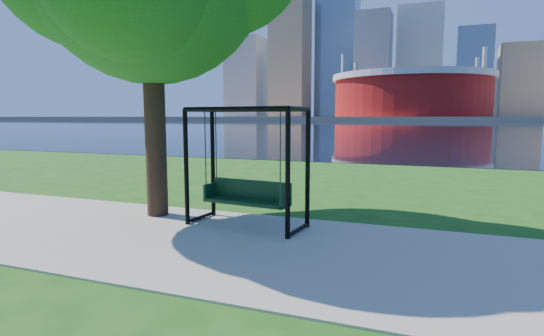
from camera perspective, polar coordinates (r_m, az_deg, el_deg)
The scene contains 7 objects.
ground at distance 7.21m, azimuth -1.01°, elevation -9.50°, with size 900.00×900.00×0.00m, color #1E5114.
path at distance 6.76m, azimuth -2.62°, elevation -10.49°, with size 120.00×4.00×0.03m, color #9E937F.
river at distance 108.46m, azimuth 19.64°, elevation 5.46°, with size 900.00×180.00×0.02m, color black.
far_bank at distance 312.43m, azimuth 20.57°, elevation 6.30°, with size 900.00×228.00×2.00m, color #937F60.
stadium at distance 242.05m, azimuth 18.16°, elevation 9.48°, with size 83.00×83.00×32.00m.
skyline at distance 327.63m, azimuth 20.09°, elevation 12.45°, with size 392.00×66.00×96.50m.
swing at distance 7.79m, azimuth -3.39°, elevation -0.24°, with size 2.25×1.16×2.21m.
Camera 1 is at (2.59, -6.41, 2.04)m, focal length 28.00 mm.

